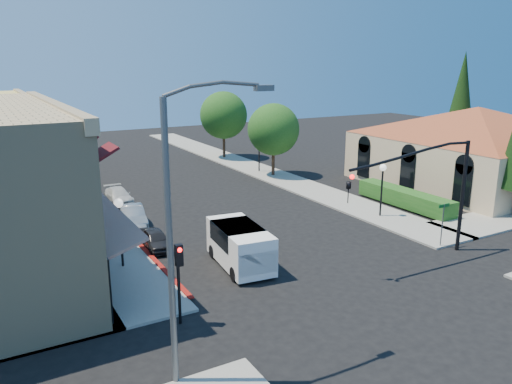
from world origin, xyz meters
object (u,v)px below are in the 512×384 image
street_name_sign (443,218)px  parked_car_c (119,196)px  signal_mast_arm (436,181)px  lamppost_right_far (259,143)px  lamppost_left_near (119,215)px  parked_car_d (78,167)px  lamppost_right_near (382,177)px  parked_car_a (156,239)px  white_van (240,244)px  secondary_signal (179,269)px  lamppost_left_far (68,165)px  street_tree_b (224,115)px  parked_car_b (132,216)px  street_tree_a (273,129)px  cobra_streetlight (180,224)px  conifer_far (461,100)px

street_name_sign → parked_car_c: size_ratio=0.68×
signal_mast_arm → lamppost_right_far: (2.64, 22.50, -1.35)m
lamppost_left_near → parked_car_d: lamppost_left_near is taller
lamppost_right_near → lamppost_left_near: bearing=180.0°
lamppost_right_near → lamppost_right_far: bearing=90.0°
parked_car_a → signal_mast_arm: bearing=-32.0°
signal_mast_arm → white_van: 10.35m
lamppost_left_near → parked_car_c: size_ratio=0.98×
secondary_signal → parked_car_c: secondary_signal is taller
lamppost_right_near → lamppost_left_far: bearing=140.5°
lamppost_left_near → parked_car_d: size_ratio=0.91×
street_tree_b → white_van: (-12.11, -26.67, -3.36)m
street_name_sign → parked_car_b: size_ratio=0.64×
street_tree_a → street_tree_b: 10.01m
parked_car_b → cobra_streetlight: bearing=-93.0°
secondary_signal → parked_car_c: (2.44, 18.59, -1.79)m
parked_car_d → conifer_far: bearing=-24.4°
parked_car_d → lamppost_left_far: bearing=-105.1°
street_tree_b → lamppost_left_near: street_tree_b is taller
street_tree_b → lamppost_right_near: bearing=-90.7°
street_tree_a → parked_car_d: street_tree_a is taller
street_name_sign → parked_car_a: bearing=151.0°
lamppost_right_far → conifer_far: bearing=-17.1°
lamppost_left_near → parked_car_a: 3.66m
street_tree_b → lamppost_left_near: 29.64m
parked_car_a → secondary_signal: bearing=-99.6°
parked_car_a → parked_car_b: parked_car_b is taller
street_tree_b → street_name_sign: 29.96m
conifer_far → lamppost_left_near: 38.02m
signal_mast_arm → lamppost_left_near: size_ratio=2.24×
conifer_far → lamppost_right_far: size_ratio=3.08×
lamppost_right_near → parked_car_a: bearing=173.0°
lamppost_left_far → parked_car_d: bearing=77.0°
parked_car_b → secondary_signal: bearing=-90.7°
parked_car_a → parked_car_d: (0.00, 22.20, 0.02)m
signal_mast_arm → lamppost_left_near: 15.82m
street_tree_a → signal_mast_arm: (-2.94, -20.50, -0.11)m
parked_car_a → cobra_streetlight: bearing=-101.5°
lamppost_left_near → parked_car_a: bearing=38.0°
parked_car_d → lamppost_left_near: bearing=-97.6°
conifer_far → street_name_sign: (-20.50, -15.80, -4.66)m
street_tree_b → lamppost_right_far: bearing=-92.1°
cobra_streetlight → lamppost_left_near: (0.65, 10.00, -2.53)m
secondary_signal → street_name_sign: 15.53m
street_name_sign → parked_car_d: bearing=114.7°
street_tree_b → white_van: 29.48m
street_tree_b → street_name_sign: bearing=-92.5°
lamppost_left_near → parked_car_c: lamppost_left_near is taller
lamppost_left_near → white_van: (5.19, -2.67, -1.55)m
street_tree_a → secondary_signal: 26.64m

